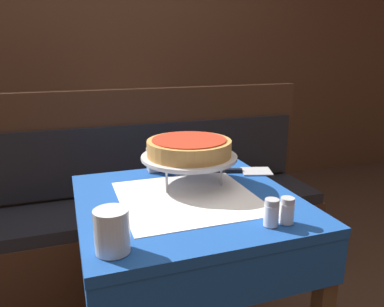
{
  "coord_description": "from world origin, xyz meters",
  "views": [
    {
      "loc": [
        -0.36,
        -1.07,
        1.21
      ],
      "look_at": [
        0.04,
        0.09,
        0.86
      ],
      "focal_mm": 35.0,
      "sensor_mm": 36.0,
      "label": 1
    }
  ],
  "objects_px": {
    "pizza_server": "(241,171)",
    "water_glass_near": "(112,231)",
    "dining_table_rear": "(138,132)",
    "dining_table_front": "(188,228)",
    "condiment_caddy": "(143,110)",
    "pepper_shaker": "(287,211)",
    "salt_shaker": "(271,213)",
    "napkin_holder": "(160,159)",
    "deep_dish_pizza": "(189,147)",
    "booth_bench": "(158,221)",
    "pizza_pan_stand": "(189,158)"
  },
  "relations": [
    {
      "from": "salt_shaker",
      "to": "condiment_caddy",
      "type": "relative_size",
      "value": 0.41
    },
    {
      "from": "pizza_server",
      "to": "water_glass_near",
      "type": "relative_size",
      "value": 2.56
    },
    {
      "from": "napkin_holder",
      "to": "dining_table_rear",
      "type": "bearing_deg",
      "value": 82.99
    },
    {
      "from": "deep_dish_pizza",
      "to": "pizza_server",
      "type": "bearing_deg",
      "value": 14.56
    },
    {
      "from": "booth_bench",
      "to": "pizza_pan_stand",
      "type": "bearing_deg",
      "value": -92.78
    },
    {
      "from": "dining_table_rear",
      "to": "water_glass_near",
      "type": "bearing_deg",
      "value": -102.89
    },
    {
      "from": "dining_table_rear",
      "to": "deep_dish_pizza",
      "type": "distance_m",
      "value": 1.46
    },
    {
      "from": "napkin_holder",
      "to": "condiment_caddy",
      "type": "bearing_deg",
      "value": 80.86
    },
    {
      "from": "booth_bench",
      "to": "deep_dish_pizza",
      "type": "bearing_deg",
      "value": -92.78
    },
    {
      "from": "water_glass_near",
      "to": "salt_shaker",
      "type": "xyz_separation_m",
      "value": [
        0.42,
        -0.0,
        -0.02
      ]
    },
    {
      "from": "dining_table_front",
      "to": "condiment_caddy",
      "type": "relative_size",
      "value": 4.02
    },
    {
      "from": "dining_table_rear",
      "to": "pepper_shaker",
      "type": "height_order",
      "value": "pepper_shaker"
    },
    {
      "from": "dining_table_front",
      "to": "water_glass_near",
      "type": "height_order",
      "value": "water_glass_near"
    },
    {
      "from": "water_glass_near",
      "to": "condiment_caddy",
      "type": "bearing_deg",
      "value": 75.69
    },
    {
      "from": "dining_table_rear",
      "to": "deep_dish_pizza",
      "type": "xyz_separation_m",
      "value": [
        -0.1,
        -1.44,
        0.25
      ]
    },
    {
      "from": "pepper_shaker",
      "to": "salt_shaker",
      "type": "bearing_deg",
      "value": 180.0
    },
    {
      "from": "salt_shaker",
      "to": "napkin_holder",
      "type": "height_order",
      "value": "napkin_holder"
    },
    {
      "from": "pizza_server",
      "to": "salt_shaker",
      "type": "distance_m",
      "value": 0.46
    },
    {
      "from": "pizza_server",
      "to": "condiment_caddy",
      "type": "bearing_deg",
      "value": 93.77
    },
    {
      "from": "dining_table_front",
      "to": "pepper_shaker",
      "type": "bearing_deg",
      "value": -53.06
    },
    {
      "from": "salt_shaker",
      "to": "pepper_shaker",
      "type": "xyz_separation_m",
      "value": [
        0.05,
        0.0,
        -0.0
      ]
    },
    {
      "from": "dining_table_rear",
      "to": "salt_shaker",
      "type": "height_order",
      "value": "salt_shaker"
    },
    {
      "from": "booth_bench",
      "to": "pepper_shaker",
      "type": "height_order",
      "value": "booth_bench"
    },
    {
      "from": "dining_table_front",
      "to": "pizza_server",
      "type": "xyz_separation_m",
      "value": [
        0.28,
        0.18,
        0.11
      ]
    },
    {
      "from": "booth_bench",
      "to": "condiment_caddy",
      "type": "height_order",
      "value": "booth_bench"
    },
    {
      "from": "pizza_server",
      "to": "pepper_shaker",
      "type": "bearing_deg",
      "value": -100.24
    },
    {
      "from": "water_glass_near",
      "to": "napkin_holder",
      "type": "distance_m",
      "value": 0.62
    },
    {
      "from": "dining_table_front",
      "to": "salt_shaker",
      "type": "distance_m",
      "value": 0.34
    },
    {
      "from": "dining_table_front",
      "to": "napkin_holder",
      "type": "bearing_deg",
      "value": 92.54
    },
    {
      "from": "pizza_pan_stand",
      "to": "pizza_server",
      "type": "xyz_separation_m",
      "value": [
        0.23,
        0.06,
        -0.09
      ]
    },
    {
      "from": "dining_table_rear",
      "to": "pizza_server",
      "type": "distance_m",
      "value": 1.39
    },
    {
      "from": "salt_shaker",
      "to": "pepper_shaker",
      "type": "relative_size",
      "value": 1.03
    },
    {
      "from": "water_glass_near",
      "to": "pizza_server",
      "type": "bearing_deg",
      "value": 38.35
    },
    {
      "from": "water_glass_near",
      "to": "salt_shaker",
      "type": "relative_size",
      "value": 1.4
    },
    {
      "from": "booth_bench",
      "to": "salt_shaker",
      "type": "distance_m",
      "value": 1.1
    },
    {
      "from": "pizza_pan_stand",
      "to": "napkin_holder",
      "type": "bearing_deg",
      "value": 107.33
    },
    {
      "from": "dining_table_front",
      "to": "booth_bench",
      "type": "height_order",
      "value": "booth_bench"
    },
    {
      "from": "deep_dish_pizza",
      "to": "pizza_server",
      "type": "height_order",
      "value": "deep_dish_pizza"
    },
    {
      "from": "pizza_server",
      "to": "napkin_holder",
      "type": "height_order",
      "value": "napkin_holder"
    },
    {
      "from": "dining_table_front",
      "to": "water_glass_near",
      "type": "bearing_deg",
      "value": -136.6
    },
    {
      "from": "condiment_caddy",
      "to": "pizza_pan_stand",
      "type": "bearing_deg",
      "value": -95.69
    },
    {
      "from": "dining_table_front",
      "to": "condiment_caddy",
      "type": "xyz_separation_m",
      "value": [
        0.19,
        1.55,
        0.15
      ]
    },
    {
      "from": "water_glass_near",
      "to": "salt_shaker",
      "type": "height_order",
      "value": "water_glass_near"
    },
    {
      "from": "booth_bench",
      "to": "pizza_server",
      "type": "relative_size",
      "value": 6.45
    },
    {
      "from": "dining_table_front",
      "to": "salt_shaker",
      "type": "xyz_separation_m",
      "value": [
        0.15,
        -0.26,
        0.15
      ]
    },
    {
      "from": "dining_table_rear",
      "to": "napkin_holder",
      "type": "relative_size",
      "value": 7.37
    },
    {
      "from": "deep_dish_pizza",
      "to": "salt_shaker",
      "type": "bearing_deg",
      "value": -74.6
    },
    {
      "from": "salt_shaker",
      "to": "dining_table_front",
      "type": "bearing_deg",
      "value": 119.53
    },
    {
      "from": "dining_table_rear",
      "to": "water_glass_near",
      "type": "distance_m",
      "value": 1.87
    },
    {
      "from": "pizza_server",
      "to": "pepper_shaker",
      "type": "relative_size",
      "value": 3.7
    }
  ]
}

